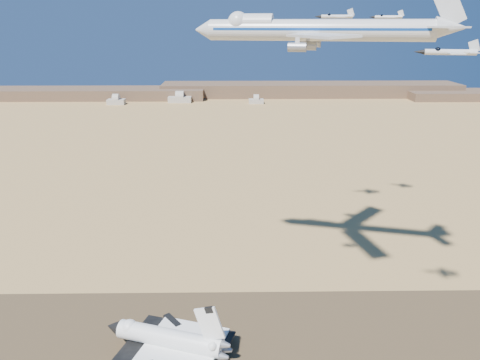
{
  "coord_description": "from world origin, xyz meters",
  "views": [
    {
      "loc": [
        9.87,
        -132.8,
        98.98
      ],
      "look_at": [
        12.0,
        8.0,
        51.66
      ],
      "focal_mm": 35.0,
      "sensor_mm": 36.0,
      "label": 1
    }
  ],
  "objects_px": {
    "shuttle": "(169,340)",
    "chase_jet_a": "(449,52)",
    "carrier_747": "(310,30)",
    "chase_jet_d": "(388,17)",
    "chase_jet_c": "(336,16)"
  },
  "relations": [
    {
      "from": "shuttle",
      "to": "chase_jet_a",
      "type": "distance_m",
      "value": 112.89
    },
    {
      "from": "carrier_747",
      "to": "chase_jet_d",
      "type": "bearing_deg",
      "value": 68.59
    },
    {
      "from": "shuttle",
      "to": "chase_jet_c",
      "type": "height_order",
      "value": "chase_jet_c"
    },
    {
      "from": "carrier_747",
      "to": "chase_jet_c",
      "type": "distance_m",
      "value": 54.01
    },
    {
      "from": "chase_jet_a",
      "to": "chase_jet_d",
      "type": "xyz_separation_m",
      "value": [
        17.78,
        104.86,
        9.09
      ]
    },
    {
      "from": "chase_jet_a",
      "to": "chase_jet_d",
      "type": "height_order",
      "value": "chase_jet_d"
    },
    {
      "from": "shuttle",
      "to": "chase_jet_c",
      "type": "relative_size",
      "value": 2.55
    },
    {
      "from": "carrier_747",
      "to": "shuttle",
      "type": "bearing_deg",
      "value": -128.3
    },
    {
      "from": "shuttle",
      "to": "chase_jet_a",
      "type": "height_order",
      "value": "chase_jet_a"
    },
    {
      "from": "shuttle",
      "to": "carrier_747",
      "type": "bearing_deg",
      "value": 55.23
    },
    {
      "from": "chase_jet_c",
      "to": "chase_jet_d",
      "type": "distance_m",
      "value": 27.69
    },
    {
      "from": "shuttle",
      "to": "chase_jet_a",
      "type": "xyz_separation_m",
      "value": [
        71.36,
        -8.78,
        87.04
      ]
    },
    {
      "from": "shuttle",
      "to": "carrier_747",
      "type": "relative_size",
      "value": 0.5
    },
    {
      "from": "shuttle",
      "to": "chase_jet_d",
      "type": "distance_m",
      "value": 162.54
    },
    {
      "from": "chase_jet_d",
      "to": "chase_jet_c",
      "type": "bearing_deg",
      "value": -136.98
    }
  ]
}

